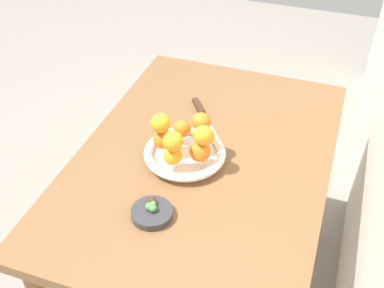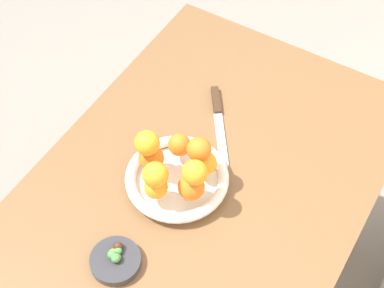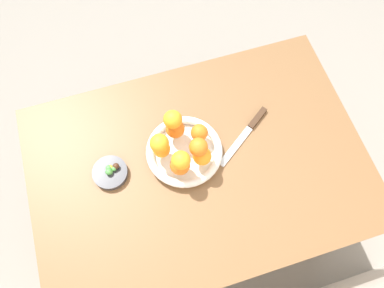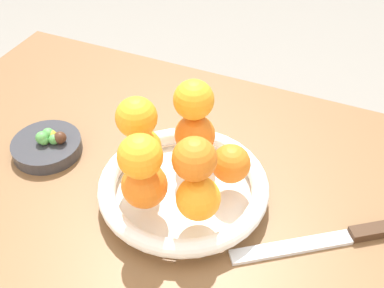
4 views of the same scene
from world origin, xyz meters
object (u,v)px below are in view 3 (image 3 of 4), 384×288
at_px(orange_6, 173,119).
at_px(candy_ball_3, 114,169).
at_px(orange_2, 199,133).
at_px(orange_8, 199,147).
at_px(candy_dish, 110,173).
at_px(candy_ball_4, 109,172).
at_px(orange_1, 202,155).
at_px(knife, 247,131).
at_px(fruit_bowl, 184,151).
at_px(candy_ball_5, 116,166).
at_px(orange_7, 159,143).
at_px(dining_table, 198,173).
at_px(orange_4, 162,149).
at_px(candy_ball_2, 110,168).
at_px(orange_0, 180,165).
at_px(candy_ball_1, 110,172).
at_px(candy_ball_0, 109,168).
at_px(orange_5, 181,160).
at_px(orange_3, 175,129).

xyz_separation_m(orange_6, candy_ball_3, (0.22, 0.06, -0.10)).
xyz_separation_m(orange_2, orange_8, (0.02, 0.07, 0.06)).
height_order(candy_dish, candy_ball_4, candy_ball_4).
xyz_separation_m(orange_1, knife, (-0.18, -0.06, -0.06)).
bearing_deg(orange_2, fruit_bowl, 26.60).
bearing_deg(candy_ball_5, orange_7, 178.27).
height_order(dining_table, knife, knife).
bearing_deg(orange_1, candy_ball_4, -8.70).
height_order(candy_dish, orange_8, orange_8).
relative_size(dining_table, candy_ball_4, 52.07).
height_order(orange_4, candy_ball_2, orange_4).
distance_m(orange_4, orange_6, 0.10).
bearing_deg(candy_ball_3, orange_2, -175.34).
bearing_deg(orange_1, orange_0, 10.39).
bearing_deg(candy_ball_1, orange_1, 171.50).
bearing_deg(orange_1, orange_6, -63.06).
relative_size(dining_table, orange_4, 19.83).
distance_m(orange_8, candy_ball_0, 0.30).
relative_size(orange_2, orange_5, 0.96).
xyz_separation_m(fruit_bowl, orange_4, (0.07, -0.01, 0.05)).
distance_m(candy_dish, orange_0, 0.23).
bearing_deg(candy_ball_0, candy_ball_2, -165.03).
distance_m(orange_4, orange_7, 0.06).
bearing_deg(orange_6, candy_ball_1, 16.94).
xyz_separation_m(orange_0, orange_5, (-0.00, 0.01, 0.06)).
xyz_separation_m(orange_3, orange_7, (0.06, 0.06, 0.05)).
bearing_deg(candy_ball_2, orange_1, 168.51).
height_order(orange_8, candy_ball_1, orange_8).
bearing_deg(candy_ball_2, candy_dish, 55.50).
relative_size(orange_7, candy_ball_4, 2.80).
bearing_deg(candy_ball_1, orange_6, -163.06).
height_order(orange_6, candy_ball_5, orange_6).
bearing_deg(orange_1, orange_4, -26.24).
height_order(orange_2, candy_ball_2, orange_2).
xyz_separation_m(candy_dish, knife, (-0.47, -0.01, -0.01)).
bearing_deg(knife, orange_4, 0.57).
xyz_separation_m(fruit_bowl, candy_ball_2, (0.24, -0.01, 0.01)).
relative_size(fruit_bowl, candy_dish, 2.21).
bearing_deg(candy_ball_3, candy_ball_2, -35.49).
height_order(fruit_bowl, orange_6, orange_6).
relative_size(fruit_bowl, candy_ball_1, 15.17).
distance_m(dining_table, candy_ball_2, 0.31).
distance_m(fruit_bowl, knife, 0.23).
xyz_separation_m(orange_2, orange_7, (0.13, 0.02, 0.06)).
xyz_separation_m(orange_8, candy_ball_0, (0.28, -0.05, -0.10)).
height_order(fruit_bowl, orange_1, orange_1).
distance_m(dining_table, orange_3, 0.20).
bearing_deg(fruit_bowl, dining_table, 124.67).
bearing_deg(orange_5, orange_6, -95.92).
height_order(candy_dish, candy_ball_2, candy_ball_2).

